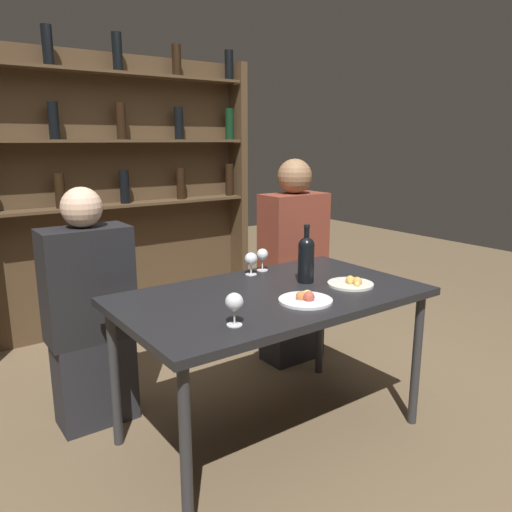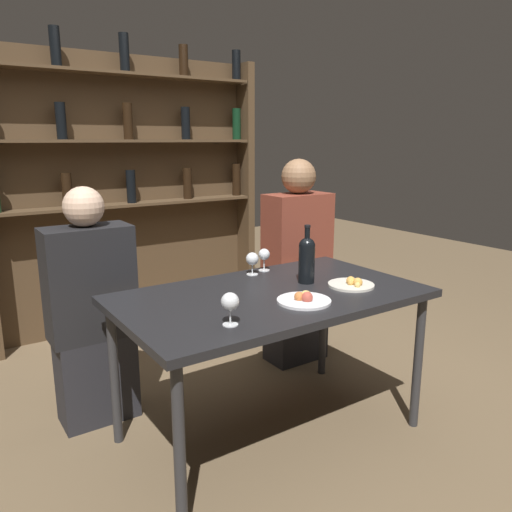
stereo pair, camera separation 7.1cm
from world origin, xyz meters
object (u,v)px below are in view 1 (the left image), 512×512
at_px(wine_bottle, 306,257).
at_px(seated_person_right, 293,268).
at_px(food_plate_0, 351,283).
at_px(wine_glass_1, 234,303).
at_px(seated_person_left, 90,317).
at_px(wine_glass_2, 251,260).
at_px(wine_glass_0, 262,255).
at_px(food_plate_1, 306,299).

height_order(wine_bottle, seated_person_right, seated_person_right).
bearing_deg(seated_person_right, food_plate_0, -109.18).
relative_size(wine_bottle, seated_person_right, 0.22).
distance_m(wine_glass_1, food_plate_0, 0.76).
relative_size(wine_glass_1, food_plate_0, 0.58).
distance_m(seated_person_left, seated_person_right, 1.30).
bearing_deg(wine_glass_2, wine_glass_1, -130.07).
bearing_deg(wine_glass_1, wine_glass_2, 49.93).
relative_size(wine_glass_1, wine_glass_2, 1.09).
distance_m(wine_glass_1, seated_person_left, 0.94).
bearing_deg(wine_glass_2, seated_person_right, 29.25).
distance_m(wine_bottle, seated_person_right, 0.74).
xyz_separation_m(wine_glass_0, seated_person_left, (-0.85, 0.27, -0.25)).
xyz_separation_m(wine_glass_1, seated_person_right, (1.01, 0.86, -0.20)).
xyz_separation_m(wine_glass_0, wine_glass_2, (-0.10, -0.03, -0.00)).
distance_m(wine_bottle, wine_glass_0, 0.31).
bearing_deg(food_plate_1, seated_person_left, 130.61).
bearing_deg(food_plate_0, wine_bottle, 128.67).
relative_size(wine_glass_0, wine_glass_2, 1.02).
bearing_deg(wine_glass_0, seated_person_left, 162.53).
bearing_deg(seated_person_left, wine_glass_2, -21.82).
relative_size(seated_person_left, seated_person_right, 0.92).
xyz_separation_m(food_plate_0, food_plate_1, (-0.34, -0.06, 0.00)).
height_order(wine_glass_0, wine_glass_1, wine_glass_1).
relative_size(food_plate_0, seated_person_right, 0.17).
xyz_separation_m(wine_bottle, food_plate_0, (0.14, -0.17, -0.11)).
bearing_deg(wine_bottle, wine_glass_1, -154.67).
xyz_separation_m(wine_glass_1, wine_glass_2, (0.47, 0.56, -0.01)).
xyz_separation_m(wine_glass_0, food_plate_0, (0.18, -0.48, -0.07)).
relative_size(wine_bottle, seated_person_left, 0.24).
bearing_deg(food_plate_0, wine_glass_1, -171.29).
relative_size(wine_glass_1, food_plate_1, 0.55).
height_order(wine_glass_1, food_plate_1, wine_glass_1).
bearing_deg(wine_bottle, seated_person_right, 55.10).
relative_size(wine_glass_2, seated_person_left, 0.10).
bearing_deg(seated_person_left, wine_glass_0, -17.47).
bearing_deg(food_plate_1, wine_glass_0, 73.21).
bearing_deg(seated_person_left, food_plate_1, -49.39).
distance_m(wine_glass_2, food_plate_0, 0.53).
distance_m(wine_glass_0, food_plate_1, 0.57).
distance_m(wine_glass_0, wine_glass_1, 0.82).
height_order(food_plate_1, seated_person_left, seated_person_left).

